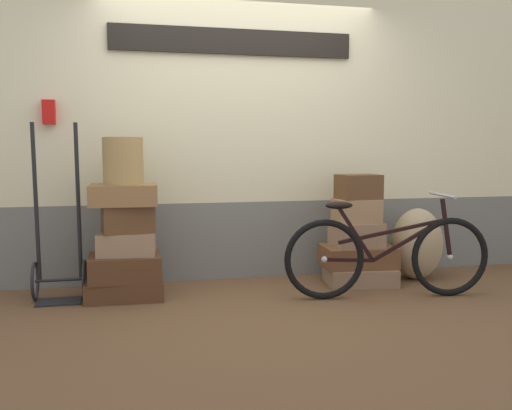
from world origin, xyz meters
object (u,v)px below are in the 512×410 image
at_px(suitcase_1, 125,267).
at_px(suitcase_9, 358,187).
at_px(suitcase_2, 127,244).
at_px(luggage_trolley, 59,260).
at_px(suitcase_0, 125,288).
at_px(suitcase_8, 357,211).
at_px(bicycle, 387,255).
at_px(suitcase_5, 360,276).
at_px(wicker_basket, 123,161).
at_px(suitcase_4, 124,195).
at_px(suitcase_7, 357,235).
at_px(burlap_sack, 417,244).
at_px(suitcase_6, 358,256).
at_px(suitcase_3, 128,219).

relative_size(suitcase_1, suitcase_9, 1.58).
xyz_separation_m(suitcase_2, luggage_trolley, (-0.52, 0.06, -0.12)).
distance_m(suitcase_0, luggage_trolley, 0.56).
height_order(suitcase_8, bicycle, bicycle).
distance_m(suitcase_5, wicker_basket, 2.26).
bearing_deg(suitcase_2, suitcase_4, 164.70).
bearing_deg(suitcase_0, luggage_trolley, 178.00).
xyz_separation_m(luggage_trolley, bicycle, (2.56, -0.52, 0.03)).
height_order(suitcase_7, suitcase_9, suitcase_9).
relative_size(suitcase_5, wicker_basket, 1.59).
distance_m(suitcase_1, suitcase_2, 0.19).
xyz_separation_m(suitcase_4, wicker_basket, (0.00, 0.02, 0.27)).
bearing_deg(suitcase_4, suitcase_5, 1.72).
bearing_deg(suitcase_8, suitcase_0, -177.48).
distance_m(suitcase_2, bicycle, 2.09).
xyz_separation_m(wicker_basket, luggage_trolley, (-0.51, 0.04, -0.78)).
height_order(suitcase_0, suitcase_1, suitcase_1).
relative_size(suitcase_4, burlap_sack, 0.80).
distance_m(suitcase_6, suitcase_7, 0.20).
xyz_separation_m(suitcase_4, burlap_sack, (2.61, 0.07, -0.51)).
bearing_deg(suitcase_3, luggage_trolley, 168.09).
bearing_deg(suitcase_2, suitcase_3, 53.31).
bearing_deg(suitcase_9, burlap_sack, -2.87).
xyz_separation_m(suitcase_4, suitcase_8, (1.99, 0.02, -0.18)).
height_order(suitcase_4, luggage_trolley, luggage_trolley).
bearing_deg(suitcase_3, bicycle, -20.04).
distance_m(suitcase_2, luggage_trolley, 0.54).
bearing_deg(burlap_sack, suitcase_6, -177.80).
relative_size(suitcase_7, suitcase_8, 1.07).
distance_m(suitcase_1, wicker_basket, 0.85).
bearing_deg(bicycle, suitcase_8, 97.14).
bearing_deg(suitcase_1, wicker_basket, 80.04).
bearing_deg(suitcase_8, suitcase_7, 25.42).
bearing_deg(suitcase_8, suitcase_3, -177.16).
bearing_deg(suitcase_3, suitcase_5, -7.07).
relative_size(suitcase_7, wicker_basket, 1.14).
distance_m(suitcase_6, wicker_basket, 2.19).
bearing_deg(suitcase_7, bicycle, -87.06).
xyz_separation_m(suitcase_2, suitcase_6, (2.00, 0.05, -0.20)).
relative_size(suitcase_1, bicycle, 0.33).
height_order(suitcase_6, suitcase_7, suitcase_7).
xyz_separation_m(suitcase_9, luggage_trolley, (-2.52, 0.01, -0.54)).
height_order(suitcase_5, suitcase_6, suitcase_6).
height_order(suitcase_7, burlap_sack, burlap_sack).
bearing_deg(suitcase_9, suitcase_7, -134.12).
bearing_deg(suitcase_2, suitcase_1, 168.44).
bearing_deg(suitcase_4, suitcase_6, 3.01).
distance_m(suitcase_0, suitcase_3, 0.57).
bearing_deg(luggage_trolley, bicycle, -11.57).
xyz_separation_m(suitcase_2, suitcase_3, (0.01, 0.01, 0.20)).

